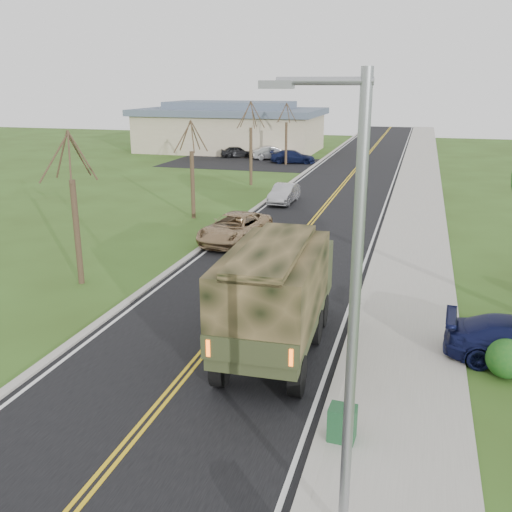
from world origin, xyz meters
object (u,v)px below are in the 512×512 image
at_px(sedan_silver, 284,194).
at_px(military_truck, 277,289).
at_px(utility_box_near, 342,423).
at_px(suv_champagne, 235,228).

bearing_deg(sedan_silver, military_truck, -75.62).
bearing_deg(utility_box_near, suv_champagne, 119.22).
relative_size(suv_champagne, sedan_silver, 1.32).
relative_size(military_truck, sedan_silver, 1.83).
height_order(military_truck, utility_box_near, military_truck).
bearing_deg(utility_box_near, sedan_silver, 109.28).
distance_m(sedan_silver, utility_box_near, 26.66).
bearing_deg(suv_champagne, utility_box_near, -56.27).
xyz_separation_m(military_truck, utility_box_near, (2.52, -4.07, -1.49)).
bearing_deg(military_truck, utility_box_near, -60.22).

